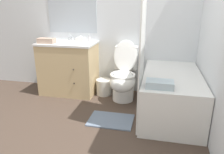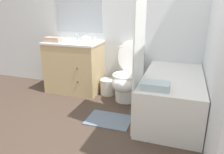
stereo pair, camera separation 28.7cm
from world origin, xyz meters
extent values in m
plane|color=#47382D|center=(0.00, 0.00, 0.00)|extent=(14.00, 14.00, 0.00)
cube|color=silver|center=(0.00, 1.51, 1.25)|extent=(8.00, 0.05, 2.50)
cube|color=#B2BCC6|center=(-0.78, 1.48, 1.43)|extent=(0.83, 0.01, 0.93)
cube|color=silver|center=(1.25, 0.74, 1.25)|extent=(0.05, 2.49, 2.50)
cube|color=tan|center=(-0.78, 1.22, 0.41)|extent=(0.87, 0.55, 0.81)
cube|color=white|center=(-0.78, 1.22, 0.83)|extent=(0.89, 0.57, 0.03)
cylinder|color=white|center=(-0.78, 1.22, 0.79)|extent=(0.32, 0.32, 0.10)
sphere|color=#382D23|center=(-0.58, 0.93, 0.49)|extent=(0.02, 0.02, 0.02)
sphere|color=#382D23|center=(-0.58, 0.93, 0.27)|extent=(0.02, 0.02, 0.02)
cylinder|color=silver|center=(-0.78, 1.42, 0.86)|extent=(0.04, 0.04, 0.04)
cylinder|color=silver|center=(-0.78, 1.37, 0.93)|extent=(0.02, 0.11, 0.09)
cylinder|color=silver|center=(-0.83, 1.42, 0.87)|extent=(0.03, 0.03, 0.04)
cylinder|color=silver|center=(-0.72, 1.42, 0.87)|extent=(0.03, 0.03, 0.04)
cylinder|color=white|center=(0.15, 1.10, 0.12)|extent=(0.33, 0.33, 0.23)
ellipsoid|color=white|center=(0.15, 1.03, 0.32)|extent=(0.38, 0.51, 0.29)
torus|color=white|center=(0.15, 1.03, 0.43)|extent=(0.38, 0.38, 0.04)
cube|color=white|center=(0.15, 1.38, 0.61)|extent=(0.36, 0.18, 0.36)
ellipsoid|color=white|center=(0.15, 1.26, 0.66)|extent=(0.36, 0.15, 0.48)
cube|color=white|center=(0.84, 0.80, 0.28)|extent=(0.73, 1.38, 0.56)
cube|color=#ACB1B2|center=(0.84, 0.80, 0.55)|extent=(0.61, 1.26, 0.01)
cube|color=white|center=(0.47, 0.44, 0.95)|extent=(0.02, 0.57, 1.89)
cylinder|color=silver|center=(-0.19, 1.24, 0.13)|extent=(0.25, 0.25, 0.25)
cube|color=white|center=(-0.56, 1.23, 0.88)|extent=(0.12, 0.14, 0.08)
ellipsoid|color=white|center=(-0.56, 1.23, 0.94)|extent=(0.06, 0.04, 0.03)
cylinder|color=silver|center=(-0.40, 1.20, 0.89)|extent=(0.05, 0.05, 0.10)
cylinder|color=silver|center=(-0.40, 1.20, 0.96)|extent=(0.03, 0.03, 0.03)
cube|color=tan|center=(-1.05, 1.07, 0.88)|extent=(0.26, 0.14, 0.08)
cube|color=silver|center=(0.68, 0.28, 0.60)|extent=(0.30, 0.18, 0.08)
cube|color=slate|center=(0.11, 0.42, 0.01)|extent=(0.56, 0.40, 0.02)
camera|label=1|loc=(0.65, -1.99, 1.43)|focal=35.00mm
camera|label=2|loc=(0.93, -1.91, 1.43)|focal=35.00mm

